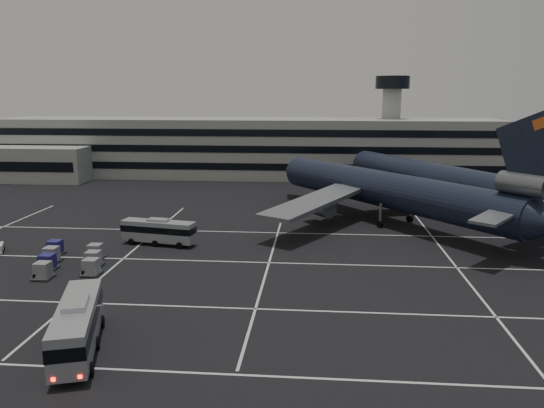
{
  "coord_description": "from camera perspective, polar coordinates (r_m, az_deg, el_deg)",
  "views": [
    {
      "loc": [
        17.57,
        -56.51,
        19.86
      ],
      "look_at": [
        11.45,
        14.59,
        5.0
      ],
      "focal_mm": 35.0,
      "sensor_mm": 36.0,
      "label": 1
    }
  ],
  "objects": [
    {
      "name": "trijet_main",
      "position": [
        84.11,
        12.54,
        1.48
      ],
      "size": [
        40.22,
        48.92,
        18.08
      ],
      "rotation": [
        0.0,
        0.0,
        0.65
      ],
      "color": "black",
      "rests_on": "ground"
    },
    {
      "name": "lane_markings",
      "position": [
        62.82,
        -10.77,
        -6.88
      ],
      "size": [
        90.0,
        55.62,
        0.01
      ],
      "color": "silver",
      "rests_on": "ground"
    },
    {
      "name": "trijet_far",
      "position": [
        95.48,
        18.08,
        2.49
      ],
      "size": [
        34.07,
        53.14,
        18.08
      ],
      "rotation": [
        0.0,
        0.0,
        0.49
      ],
      "color": "black",
      "rests_on": "ground"
    },
    {
      "name": "terminal",
      "position": [
        129.93,
        -4.21,
        6.02
      ],
      "size": [
        125.0,
        26.0,
        24.0
      ],
      "color": "gray",
      "rests_on": "ground"
    },
    {
      "name": "uld_cluster",
      "position": [
        66.83,
        -21.07,
        -5.52
      ],
      "size": [
        10.21,
        11.27,
        1.86
      ],
      "rotation": [
        0.0,
        0.0,
        0.33
      ],
      "color": "#2D2D30",
      "rests_on": "ground"
    },
    {
      "name": "bus_near",
      "position": [
        44.99,
        -20.2,
        -11.97
      ],
      "size": [
        6.15,
        12.19,
        4.21
      ],
      "rotation": [
        0.0,
        0.0,
        0.3
      ],
      "color": "#9CA0A5",
      "rests_on": "ground"
    },
    {
      "name": "bus_far",
      "position": [
        72.53,
        -12.12,
        -2.81
      ],
      "size": [
        10.33,
        4.13,
        3.55
      ],
      "rotation": [
        0.0,
        0.0,
        1.39
      ],
      "color": "#9CA0A5",
      "rests_on": "ground"
    },
    {
      "name": "ground",
      "position": [
        62.42,
        -11.79,
        -7.05
      ],
      "size": [
        260.0,
        260.0,
        0.0
      ],
      "primitive_type": "plane",
      "color": "black",
      "rests_on": "ground"
    },
    {
      "name": "hills",
      "position": [
        228.75,
        4.99,
        3.7
      ],
      "size": [
        352.0,
        180.0,
        44.0
      ],
      "color": "#38332B",
      "rests_on": "ground"
    }
  ]
}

